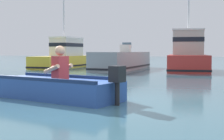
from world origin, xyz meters
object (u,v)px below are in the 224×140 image
moored_boat_grey (123,61)px  moored_boat_red (188,56)px  rowboat_with_person (53,87)px  moored_boat_yellow (64,56)px

moored_boat_grey → moored_boat_red: (3.73, 0.22, 0.34)m
rowboat_with_person → moored_boat_grey: 11.63m
rowboat_with_person → moored_boat_yellow: moored_boat_yellow is taller
rowboat_with_person → moored_boat_grey: moored_boat_grey is taller
rowboat_with_person → moored_boat_grey: bearing=103.3°
moored_boat_yellow → moored_boat_grey: 4.51m
moored_boat_red → rowboat_with_person: bearing=-95.2°
moored_boat_yellow → moored_boat_grey: size_ratio=0.88×
moored_boat_grey → moored_boat_red: bearing=3.4°
moored_boat_yellow → moored_boat_grey: (4.44, -0.74, -0.25)m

